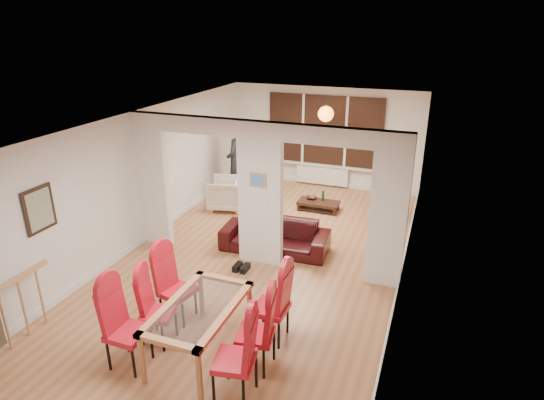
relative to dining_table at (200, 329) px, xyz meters
The scene contains 24 objects.
floor 2.64m from the dining_table, 94.26° to the left, with size 5.00×9.00×0.01m, color #AC7145.
room_walls 2.77m from the dining_table, 94.26° to the left, with size 5.00×9.00×2.60m, color silver, non-canonical shape.
divider_wall 2.77m from the dining_table, 94.26° to the left, with size 5.00×0.18×2.60m, color white.
bay_window_blinds 7.14m from the dining_table, 91.58° to the left, with size 3.00×0.08×1.80m, color black.
radiator 7.01m from the dining_table, 91.59° to the left, with size 1.40×0.08×0.50m, color white.
pendant_light 6.17m from the dining_table, 88.97° to the left, with size 0.36×0.36×0.36m, color orange.
stair_newel 2.52m from the dining_table, 166.32° to the right, with size 0.40×1.20×1.10m, color tan, non-canonical shape.
wall_poster 2.94m from the dining_table, behind, with size 0.04×0.52×0.67m, color gray.
pillar_photo 2.80m from the dining_table, 94.43° to the left, with size 0.30×0.03×0.25m, color #4C8CD8.
dining_table is the anchor object (origin of this frame).
dining_chair_la 0.92m from the dining_table, 145.14° to the right, with size 0.46×0.46×1.14m, color #B01220, non-canonical shape.
dining_chair_lb 0.67m from the dining_table, behind, with size 0.41×0.41×1.03m, color #B01220, non-canonical shape.
dining_chair_lc 0.88m from the dining_table, 141.03° to the left, with size 0.44×0.44×1.10m, color #B01220, non-canonical shape.
dining_chair_ra 0.91m from the dining_table, 34.63° to the right, with size 0.46×0.46×1.15m, color #B01220, non-canonical shape.
dining_chair_rb 0.79m from the dining_table, ahead, with size 0.44×0.44×1.11m, color #B01220, non-canonical shape.
dining_chair_rc 0.99m from the dining_table, 39.19° to the left, with size 0.45×0.45×1.13m, color #B01220, non-canonical shape.
sofa 3.09m from the dining_table, 91.83° to the left, with size 2.04×0.80×0.60m, color black.
armchair 5.04m from the dining_table, 112.05° to the left, with size 0.82×0.80×0.75m, color beige.
person 5.81m from the dining_table, 110.11° to the left, with size 0.45×0.68×1.86m, color black.
television 5.62m from the dining_table, 72.85° to the left, with size 0.12×0.90×0.52m, color black.
coffee_table 5.32m from the dining_table, 88.18° to the left, with size 0.95×0.48×0.22m, color black, non-canonical shape.
bottle 5.41m from the dining_table, 87.38° to the left, with size 0.06×0.06×0.26m, color #143F19.
bowl 5.42m from the dining_table, 90.31° to the left, with size 0.24×0.24×0.06m, color black.
shoes 2.21m from the dining_table, 100.19° to the left, with size 0.25×0.27×0.10m, color black, non-canonical shape.
Camera 1 is at (2.80, -6.87, 4.12)m, focal length 30.00 mm.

